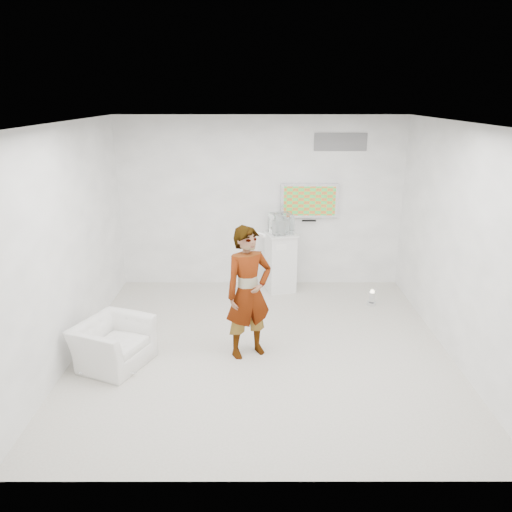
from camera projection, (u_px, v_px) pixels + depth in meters
name	position (u px, v px, depth m)	size (l,w,h in m)	color
room	(263.00, 243.00, 6.40)	(5.01, 5.01, 3.00)	beige
tv	(309.00, 201.00, 8.72)	(1.00, 0.08, 0.60)	silver
logo_decal	(341.00, 142.00, 8.45)	(0.90, 0.02, 0.30)	slate
person	(248.00, 292.00, 6.44)	(0.64, 0.42, 1.76)	silver
armchair	(113.00, 343.00, 6.37)	(0.89, 0.78, 0.58)	silver
pedestal	(280.00, 262.00, 8.74)	(0.51, 0.51, 1.04)	white
floor_uplight	(372.00, 298.00, 8.22)	(0.16, 0.16, 0.25)	silver
vitrine	(281.00, 224.00, 8.53)	(0.35, 0.35, 0.35)	white
console	(281.00, 227.00, 8.55)	(0.05, 0.16, 0.22)	white
wii_remote	(260.00, 235.00, 6.46)	(0.04, 0.15, 0.04)	white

